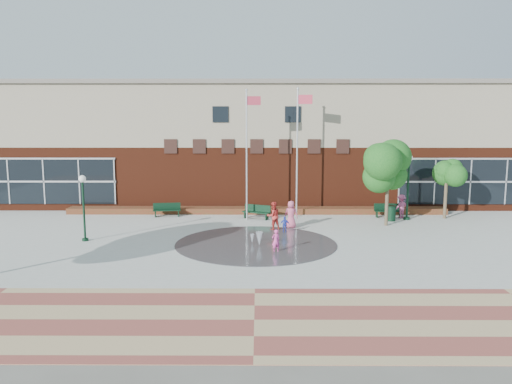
{
  "coord_description": "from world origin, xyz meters",
  "views": [
    {
      "loc": [
        0.14,
        -22.33,
        6.41
      ],
      "look_at": [
        0.0,
        4.0,
        2.6
      ],
      "focal_mm": 35.0,
      "sensor_mm": 36.0,
      "label": 1
    }
  ],
  "objects_px": {
    "flagpole_right": "(298,146)",
    "trash_can": "(391,213)",
    "flagpole_left": "(247,148)",
    "bench_left": "(167,212)",
    "child_splash": "(276,241)"
  },
  "relations": [
    {
      "from": "bench_left",
      "to": "trash_can",
      "type": "height_order",
      "value": "trash_can"
    },
    {
      "from": "flagpole_left",
      "to": "bench_left",
      "type": "bearing_deg",
      "value": 163.2
    },
    {
      "from": "flagpole_right",
      "to": "bench_left",
      "type": "distance_m",
      "value": 9.78
    },
    {
      "from": "flagpole_left",
      "to": "trash_can",
      "type": "xyz_separation_m",
      "value": [
        9.18,
        -0.39,
        -4.13
      ]
    },
    {
      "from": "flagpole_right",
      "to": "trash_can",
      "type": "relative_size",
      "value": 8.4
    },
    {
      "from": "flagpole_left",
      "to": "trash_can",
      "type": "height_order",
      "value": "flagpole_left"
    },
    {
      "from": "child_splash",
      "to": "bench_left",
      "type": "bearing_deg",
      "value": -74.55
    },
    {
      "from": "flagpole_left",
      "to": "trash_can",
      "type": "relative_size",
      "value": 8.24
    },
    {
      "from": "flagpole_right",
      "to": "bench_left",
      "type": "xyz_separation_m",
      "value": [
        -8.7,
        -0.02,
        -4.46
      ]
    },
    {
      "from": "child_splash",
      "to": "trash_can",
      "type": "bearing_deg",
      "value": -157.43
    },
    {
      "from": "flagpole_right",
      "to": "trash_can",
      "type": "bearing_deg",
      "value": 2.17
    },
    {
      "from": "flagpole_right",
      "to": "trash_can",
      "type": "distance_m",
      "value": 7.39
    },
    {
      "from": "flagpole_left",
      "to": "bench_left",
      "type": "distance_m",
      "value": 7.01
    },
    {
      "from": "flagpole_left",
      "to": "child_splash",
      "type": "distance_m",
      "value": 9.11
    },
    {
      "from": "flagpole_left",
      "to": "flagpole_right",
      "type": "distance_m",
      "value": 3.45
    }
  ]
}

